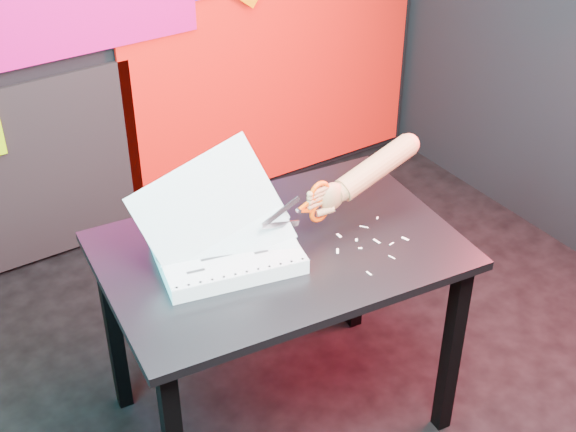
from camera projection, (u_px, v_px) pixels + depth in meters
room at (359, 66)px, 2.19m from camera, size 3.01×3.01×2.71m
backdrop at (160, 34)px, 3.45m from camera, size 2.88×0.05×2.08m
work_table at (279, 272)px, 2.56m from camera, size 1.17×0.85×0.75m
printout_stack at (226, 250)px, 2.44m from camera, size 0.50×0.39×0.39m
scissors at (315, 204)px, 2.47m from camera, size 0.26×0.03×0.15m
hand_forearm at (369, 172)px, 2.56m from camera, size 0.45×0.10×0.16m
paper_clippings at (368, 243)px, 2.52m from camera, size 0.24×0.24×0.00m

